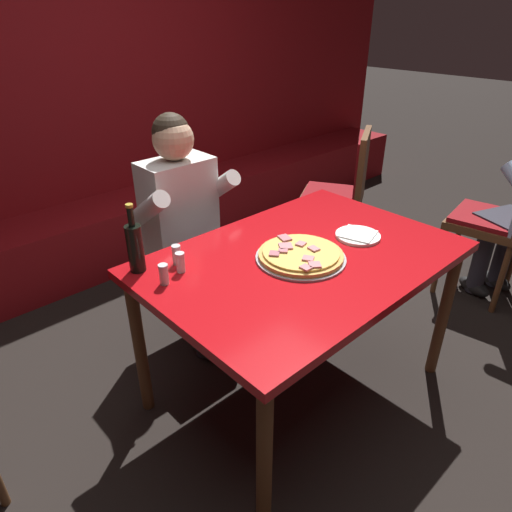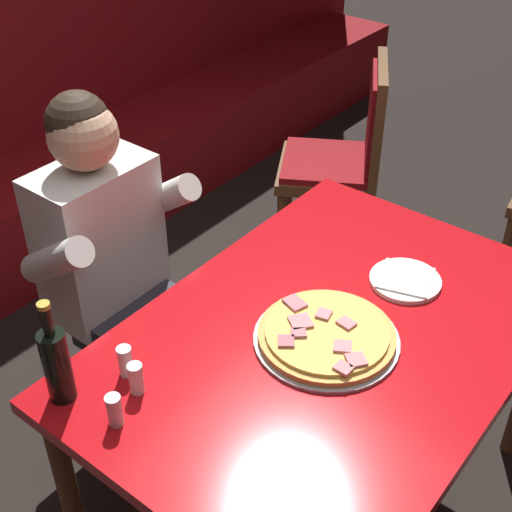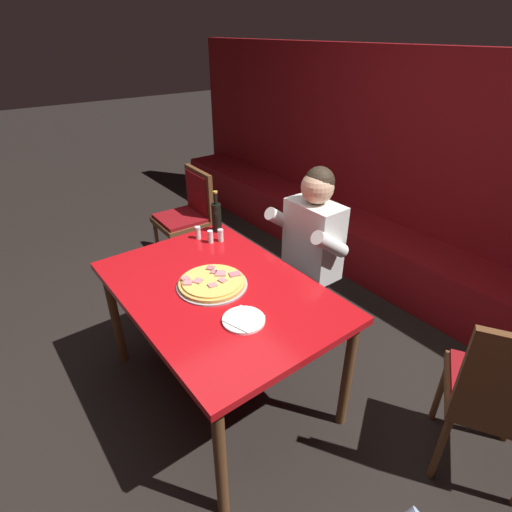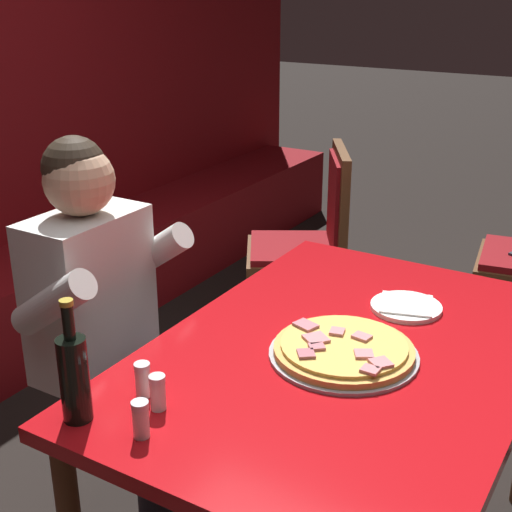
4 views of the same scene
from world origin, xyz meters
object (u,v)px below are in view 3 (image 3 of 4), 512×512
at_px(beer_bottle, 216,216).
at_px(shaker_black_pepper, 221,236).
at_px(shaker_red_pepper_flakes, 210,237).
at_px(plate_white_paper, 244,320).
at_px(diner_seated_blue_shirt, 303,253).
at_px(pizza, 212,283).
at_px(main_dining_table, 218,299).
at_px(shaker_oregano, 198,233).
at_px(dining_chair_far_right, 188,212).
at_px(dining_chair_near_left, 503,394).

xyz_separation_m(beer_bottle, shaker_black_pepper, (0.15, -0.07, -0.07)).
bearing_deg(shaker_red_pepper_flakes, plate_white_paper, -21.05).
distance_m(beer_bottle, diner_seated_blue_shirt, 0.64).
distance_m(pizza, shaker_red_pepper_flakes, 0.51).
height_order(main_dining_table, shaker_black_pepper, shaker_black_pepper).
bearing_deg(main_dining_table, shaker_black_pepper, 144.89).
xyz_separation_m(shaker_oregano, dining_chair_far_right, (-0.92, 0.41, -0.27)).
xyz_separation_m(plate_white_paper, diner_seated_blue_shirt, (-0.41, 0.79, -0.08)).
distance_m(plate_white_paper, shaker_red_pepper_flakes, 0.85).
relative_size(shaker_oregano, dining_chair_near_left, 0.09).
xyz_separation_m(shaker_red_pepper_flakes, dining_chair_near_left, (1.72, 0.47, -0.24)).
distance_m(pizza, diner_seated_blue_shirt, 0.75).
bearing_deg(dining_chair_far_right, shaker_black_pepper, -16.73).
relative_size(dining_chair_far_right, dining_chair_near_left, 0.93).
bearing_deg(beer_bottle, dining_chair_far_right, 164.52).
bearing_deg(diner_seated_blue_shirt, beer_bottle, -144.78).
bearing_deg(shaker_oregano, main_dining_table, -20.61).
bearing_deg(dining_chair_near_left, main_dining_table, -149.99).
bearing_deg(shaker_red_pepper_flakes, shaker_black_pepper, 68.89).
bearing_deg(dining_chair_far_right, plate_white_paper, -20.64).
bearing_deg(shaker_black_pepper, beer_bottle, 156.02).
bearing_deg(dining_chair_far_right, main_dining_table, -22.83).
height_order(shaker_oregano, dining_chair_near_left, dining_chair_near_left).
xyz_separation_m(plate_white_paper, shaker_red_pepper_flakes, (-0.79, 0.30, 0.03)).
distance_m(plate_white_paper, dining_chair_near_left, 1.23).
distance_m(shaker_red_pepper_flakes, dining_chair_far_right, 1.12).
distance_m(shaker_red_pepper_flakes, shaker_oregano, 0.11).
bearing_deg(main_dining_table, shaker_oregano, 159.39).
bearing_deg(main_dining_table, pizza, -160.54).
distance_m(beer_bottle, dining_chair_near_left, 1.90).
distance_m(shaker_oregano, diner_seated_blue_shirt, 0.72).
relative_size(beer_bottle, shaker_oregano, 3.40).
bearing_deg(diner_seated_blue_shirt, dining_chair_far_right, -175.63).
bearing_deg(diner_seated_blue_shirt, plate_white_paper, -62.57).
height_order(main_dining_table, beer_bottle, beer_bottle).
height_order(shaker_oregano, diner_seated_blue_shirt, diner_seated_blue_shirt).
distance_m(pizza, beer_bottle, 0.69).
height_order(plate_white_paper, shaker_oregano, shaker_oregano).
bearing_deg(diner_seated_blue_shirt, pizza, -85.71).
bearing_deg(diner_seated_blue_shirt, shaker_red_pepper_flakes, -128.13).
relative_size(shaker_black_pepper, dining_chair_near_left, 0.09).
xyz_separation_m(shaker_black_pepper, shaker_oregano, (-0.13, -0.10, 0.00)).
relative_size(shaker_red_pepper_flakes, dining_chair_far_right, 0.09).
xyz_separation_m(pizza, dining_chair_near_left, (1.28, 0.73, -0.22)).
distance_m(beer_bottle, dining_chair_far_right, 0.99).
bearing_deg(beer_bottle, diner_seated_blue_shirt, 35.22).
bearing_deg(dining_chair_near_left, plate_white_paper, -140.12).
xyz_separation_m(pizza, diner_seated_blue_shirt, (-0.06, 0.75, -0.09)).
xyz_separation_m(main_dining_table, shaker_black_pepper, (-0.45, 0.31, 0.12)).
relative_size(main_dining_table, plate_white_paper, 6.55).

